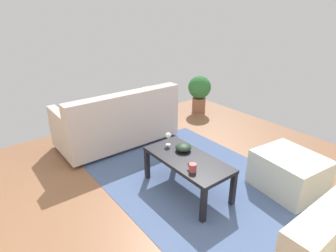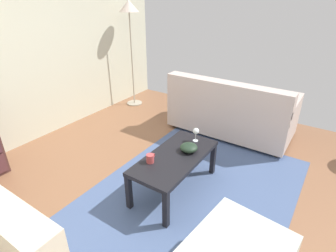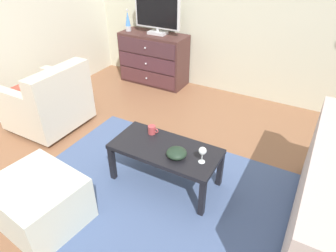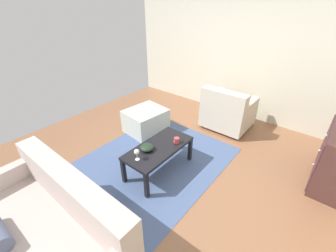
{
  "view_description": "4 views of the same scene",
  "coord_description": "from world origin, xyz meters",
  "px_view_note": "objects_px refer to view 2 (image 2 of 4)",
  "views": [
    {
      "loc": [
        -1.8,
        1.79,
        1.94
      ],
      "look_at": [
        0.28,
        0.17,
        0.8
      ],
      "focal_mm": 29.72,
      "sensor_mm": 36.0,
      "label": 1
    },
    {
      "loc": [
        -1.78,
        -1.2,
        1.9
      ],
      "look_at": [
        0.21,
        0.12,
        0.7
      ],
      "focal_mm": 28.55,
      "sensor_mm": 36.0,
      "label": 2
    },
    {
      "loc": [
        1.25,
        -1.91,
        2.08
      ],
      "look_at": [
        0.19,
        -0.01,
        0.67
      ],
      "focal_mm": 31.6,
      "sensor_mm": 36.0,
      "label": 3
    },
    {
      "loc": [
        1.99,
        1.66,
        2.21
      ],
      "look_at": [
        0.17,
        0.18,
        0.82
      ],
      "focal_mm": 23.35,
      "sensor_mm": 36.0,
      "label": 4
    }
  ],
  "objects_px": {
    "coffee_table": "(175,160)",
    "wine_glass": "(196,132)",
    "mug": "(150,158)",
    "bowl_decorative": "(189,147)",
    "couch_large": "(230,111)",
    "standing_lamp": "(129,17)"
  },
  "relations": [
    {
      "from": "wine_glass",
      "to": "standing_lamp",
      "type": "bearing_deg",
      "value": 57.27
    },
    {
      "from": "bowl_decorative",
      "to": "mug",
      "type": "bearing_deg",
      "value": 151.36
    },
    {
      "from": "wine_glass",
      "to": "couch_large",
      "type": "bearing_deg",
      "value": 2.3
    },
    {
      "from": "couch_large",
      "to": "mug",
      "type": "bearing_deg",
      "value": 176.13
    },
    {
      "from": "coffee_table",
      "to": "standing_lamp",
      "type": "bearing_deg",
      "value": 49.72
    },
    {
      "from": "coffee_table",
      "to": "bowl_decorative",
      "type": "xyz_separation_m",
      "value": [
        0.15,
        -0.07,
        0.09
      ]
    },
    {
      "from": "coffee_table",
      "to": "bowl_decorative",
      "type": "distance_m",
      "value": 0.2
    },
    {
      "from": "couch_large",
      "to": "standing_lamp",
      "type": "relative_size",
      "value": 0.96
    },
    {
      "from": "wine_glass",
      "to": "mug",
      "type": "bearing_deg",
      "value": 164.65
    },
    {
      "from": "mug",
      "to": "couch_large",
      "type": "xyz_separation_m",
      "value": [
        1.78,
        -0.12,
        -0.12
      ]
    },
    {
      "from": "wine_glass",
      "to": "bowl_decorative",
      "type": "relative_size",
      "value": 0.85
    },
    {
      "from": "wine_glass",
      "to": "mug",
      "type": "relative_size",
      "value": 1.38
    },
    {
      "from": "coffee_table",
      "to": "wine_glass",
      "type": "distance_m",
      "value": 0.42
    },
    {
      "from": "wine_glass",
      "to": "couch_large",
      "type": "xyz_separation_m",
      "value": [
        1.17,
        0.05,
        -0.19
      ]
    },
    {
      "from": "mug",
      "to": "bowl_decorative",
      "type": "height_order",
      "value": "mug"
    },
    {
      "from": "coffee_table",
      "to": "couch_large",
      "type": "distance_m",
      "value": 1.55
    },
    {
      "from": "coffee_table",
      "to": "couch_large",
      "type": "bearing_deg",
      "value": 0.64
    },
    {
      "from": "bowl_decorative",
      "to": "couch_large",
      "type": "bearing_deg",
      "value": 3.67
    },
    {
      "from": "wine_glass",
      "to": "coffee_table",
      "type": "bearing_deg",
      "value": 175.53
    },
    {
      "from": "coffee_table",
      "to": "standing_lamp",
      "type": "relative_size",
      "value": 0.57
    },
    {
      "from": "coffee_table",
      "to": "mug",
      "type": "relative_size",
      "value": 8.97
    },
    {
      "from": "wine_glass",
      "to": "mug",
      "type": "height_order",
      "value": "wine_glass"
    }
  ]
}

